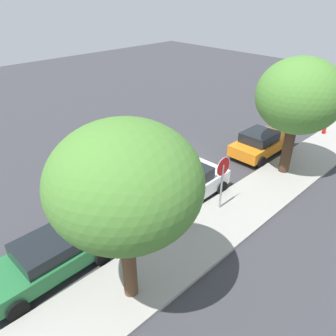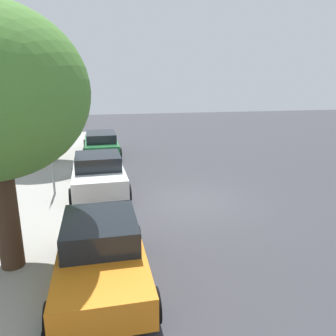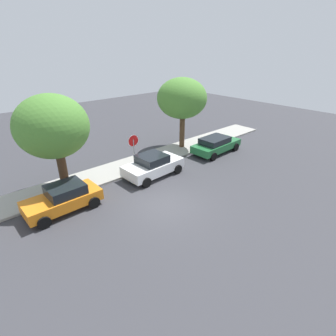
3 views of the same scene
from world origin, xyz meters
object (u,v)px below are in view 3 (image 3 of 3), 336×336
object	(u,v)px
stop_sign	(134,146)
parked_car_white	(153,165)
parked_car_green	(216,144)
street_tree_near_corner	(52,127)
parked_car_orange	(63,198)
street_tree_mid_block	(182,99)

from	to	relation	value
stop_sign	parked_car_white	world-z (taller)	stop_sign
parked_car_green	street_tree_near_corner	bearing A→B (deg)	170.07
stop_sign	parked_car_orange	size ratio (longest dim) A/B	0.66
parked_car_white	parked_car_orange	xyz separation A→B (m)	(-6.04, -0.08, -0.02)
parked_car_white	parked_car_green	distance (m)	6.38
parked_car_white	street_tree_mid_block	size ratio (longest dim) A/B	0.72
parked_car_green	street_tree_near_corner	size ratio (longest dim) A/B	0.77
stop_sign	parked_car_white	bearing A→B (deg)	-77.23
parked_car_green	street_tree_mid_block	world-z (taller)	street_tree_mid_block
parked_car_white	street_tree_mid_block	bearing A→B (deg)	26.80
stop_sign	parked_car_orange	xyz separation A→B (m)	(-5.67, -1.69, -1.03)
street_tree_near_corner	street_tree_mid_block	size ratio (longest dim) A/B	1.00
parked_car_green	street_tree_mid_block	bearing A→B (deg)	115.85
stop_sign	parked_car_orange	distance (m)	6.01
parked_car_white	street_tree_mid_block	world-z (taller)	street_tree_mid_block
stop_sign	parked_car_green	world-z (taller)	stop_sign
stop_sign	parked_car_green	bearing A→B (deg)	-14.48
parked_car_orange	street_tree_mid_block	world-z (taller)	street_tree_mid_block
parked_car_white	street_tree_mid_block	distance (m)	6.61
parked_car_white	stop_sign	bearing A→B (deg)	102.77
stop_sign	parked_car_white	size ratio (longest dim) A/B	0.62
parked_car_green	street_tree_near_corner	world-z (taller)	street_tree_near_corner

